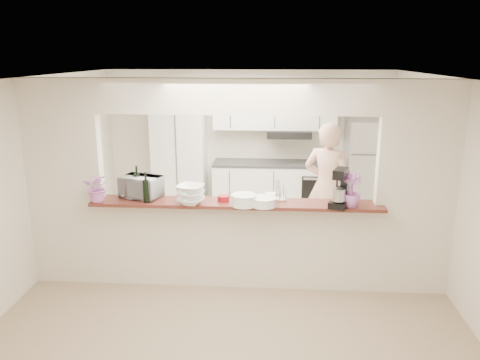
# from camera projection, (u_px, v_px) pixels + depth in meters

# --- Properties ---
(floor) EXTENTS (6.00, 6.00, 0.00)m
(floor) POSITION_uv_depth(u_px,v_px,m) (237.00, 284.00, 5.79)
(floor) COLOR tan
(floor) RESTS_ON ground
(tile_overlay) EXTENTS (5.00, 2.90, 0.01)m
(tile_overlay) POSITION_uv_depth(u_px,v_px,m) (244.00, 237.00, 7.28)
(tile_overlay) COLOR beige
(tile_overlay) RESTS_ON floor
(partition) EXTENTS (5.00, 0.15, 2.50)m
(partition) POSITION_uv_depth(u_px,v_px,m) (236.00, 168.00, 5.40)
(partition) COLOR silver
(partition) RESTS_ON floor
(bar_counter) EXTENTS (3.40, 0.38, 1.09)m
(bar_counter) POSITION_uv_depth(u_px,v_px,m) (236.00, 241.00, 5.63)
(bar_counter) COLOR silver
(bar_counter) RESTS_ON floor
(kitchen_cabinets) EXTENTS (3.15, 0.62, 2.25)m
(kitchen_cabinets) POSITION_uv_depth(u_px,v_px,m) (237.00, 160.00, 8.17)
(kitchen_cabinets) COLOR silver
(kitchen_cabinets) RESTS_ON floor
(refrigerator) EXTENTS (0.75, 0.70, 1.70)m
(refrigerator) POSITION_uv_depth(u_px,v_px,m) (367.00, 169.00, 7.99)
(refrigerator) COLOR #B6B6BB
(refrigerator) RESTS_ON floor
(flower_left) EXTENTS (0.31, 0.27, 0.34)m
(flower_left) POSITION_uv_depth(u_px,v_px,m) (98.00, 188.00, 5.42)
(flower_left) COLOR pink
(flower_left) RESTS_ON bar_counter
(wine_bottle_a) EXTENTS (0.08, 0.08, 0.38)m
(wine_bottle_a) POSITION_uv_depth(u_px,v_px,m) (137.00, 185.00, 5.61)
(wine_bottle_a) COLOR black
(wine_bottle_a) RESTS_ON bar_counter
(wine_bottle_b) EXTENTS (0.07, 0.07, 0.36)m
(wine_bottle_b) POSITION_uv_depth(u_px,v_px,m) (146.00, 191.00, 5.39)
(wine_bottle_b) COLOR black
(wine_bottle_b) RESTS_ON bar_counter
(toaster_oven) EXTENTS (0.54, 0.44, 0.26)m
(toaster_oven) POSITION_uv_depth(u_px,v_px,m) (141.00, 187.00, 5.59)
(toaster_oven) COLOR #9E9EA3
(toaster_oven) RESTS_ON bar_counter
(serving_bowls) EXTENTS (0.36, 0.36, 0.22)m
(serving_bowls) POSITION_uv_depth(u_px,v_px,m) (191.00, 195.00, 5.34)
(serving_bowls) COLOR white
(serving_bowls) RESTS_ON bar_counter
(plate_stack_a) EXTENTS (0.29, 0.29, 0.13)m
(plate_stack_a) POSITION_uv_depth(u_px,v_px,m) (244.00, 200.00, 5.30)
(plate_stack_a) COLOR white
(plate_stack_a) RESTS_ON bar_counter
(plate_stack_b) EXTENTS (0.29, 0.29, 0.10)m
(plate_stack_b) POSITION_uv_depth(u_px,v_px,m) (264.00, 202.00, 5.29)
(plate_stack_b) COLOR white
(plate_stack_b) RESTS_ON bar_counter
(red_bowl) EXTENTS (0.14, 0.14, 0.07)m
(red_bowl) POSITION_uv_depth(u_px,v_px,m) (223.00, 198.00, 5.48)
(red_bowl) COLOR maroon
(red_bowl) RESTS_ON bar_counter
(tan_bowl) EXTENTS (0.15, 0.15, 0.07)m
(tan_bowl) POSITION_uv_depth(u_px,v_px,m) (270.00, 196.00, 5.55)
(tan_bowl) COLOR tan
(tan_bowl) RESTS_ON bar_counter
(utensil_caddy) EXTENTS (0.28, 0.19, 0.24)m
(utensil_caddy) POSITION_uv_depth(u_px,v_px,m) (275.00, 192.00, 5.50)
(utensil_caddy) COLOR silver
(utensil_caddy) RESTS_ON bar_counter
(stand_mixer) EXTENTS (0.29, 0.34, 0.44)m
(stand_mixer) POSITION_uv_depth(u_px,v_px,m) (340.00, 189.00, 5.24)
(stand_mixer) COLOR black
(stand_mixer) RESTS_ON bar_counter
(flower_right) EXTENTS (0.23, 0.23, 0.39)m
(flower_right) POSITION_uv_depth(u_px,v_px,m) (351.00, 190.00, 5.22)
(flower_right) COLOR #D071D1
(flower_right) RESTS_ON bar_counter
(person) EXTENTS (0.79, 0.66, 1.84)m
(person) POSITION_uv_depth(u_px,v_px,m) (327.00, 188.00, 6.64)
(person) COLOR #D3A089
(person) RESTS_ON floor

